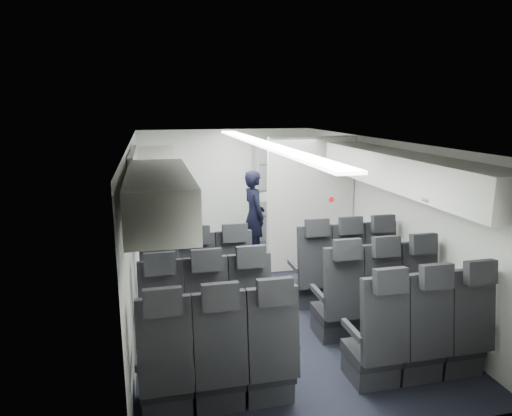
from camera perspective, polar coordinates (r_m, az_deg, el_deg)
name	(u,v)px	position (r m, az deg, el deg)	size (l,w,h in m)	color
cabin_shell	(263,216)	(6.23, 0.83, -1.02)	(3.41, 6.01, 2.16)	black
seat_row_front	(272,280)	(5.95, 2.06, -8.97)	(3.33, 0.56, 1.24)	black
seat_row_mid	(294,310)	(5.16, 4.73, -12.55)	(3.33, 0.56, 1.24)	black
seat_row_rear	(324,352)	(4.41, 8.46, -17.34)	(3.33, 0.56, 1.24)	black
overhead_bin_left_rear	(159,195)	(3.94, -12.00, 1.55)	(0.53, 1.80, 0.40)	silver
overhead_bin_left_front_open	(153,178)	(5.69, -12.80, 3.64)	(0.64, 1.70, 0.72)	#9E9E93
overhead_bin_right_rear	(450,183)	(4.87, 23.10, 2.90)	(0.53, 1.80, 0.40)	silver
overhead_bin_right_front	(368,162)	(6.35, 13.83, 5.63)	(0.53, 1.70, 0.40)	silver
bulkhead_partition	(311,204)	(7.26, 6.83, 0.49)	(1.40, 0.15, 2.13)	silver
galley_unit	(276,190)	(9.07, 2.52, 2.22)	(0.85, 0.52, 1.90)	#939399
boarding_door	(141,210)	(7.61, -14.14, -0.19)	(0.12, 1.27, 1.86)	silver
flight_attendant	(254,216)	(7.71, -0.25, -0.99)	(0.57, 0.37, 1.55)	black
carry_on_bag	(154,175)	(5.68, -12.64, 4.10)	(0.41, 0.29, 0.25)	black
papers	(266,197)	(7.63, 1.22, 1.43)	(0.21, 0.02, 0.15)	white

